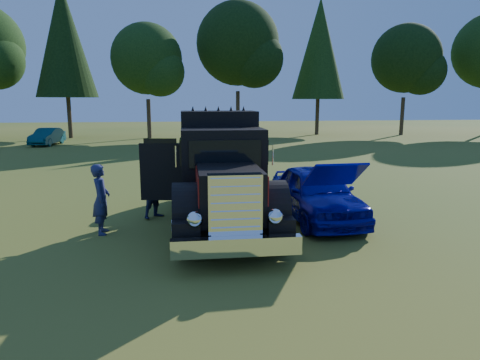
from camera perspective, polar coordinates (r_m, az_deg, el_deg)
name	(u,v)px	position (r m, az deg, el deg)	size (l,w,h in m)	color
ground	(224,245)	(9.97, -2.13, -8.68)	(120.00, 120.00, 0.00)	#315418
treeline	(173,46)	(37.10, -8.97, 17.19)	(73.81, 24.04, 13.84)	#2D2116
diamond_t_truck	(221,178)	(11.24, -2.50, 0.27)	(3.37, 7.16, 3.00)	black
hotrod_coupe	(316,193)	(12.12, 10.13, -1.72)	(1.99, 4.42, 1.89)	#082AB6
spectator_near	(101,199)	(11.13, -18.03, -2.46)	(0.64, 0.42, 1.76)	#1A1F3E
spectator_far	(156,191)	(12.28, -11.13, -1.42)	(0.76, 0.59, 1.56)	#1B1E3F
distant_teal_car	(47,137)	(35.22, -24.32, 5.29)	(1.34, 3.84, 1.27)	#0B4244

